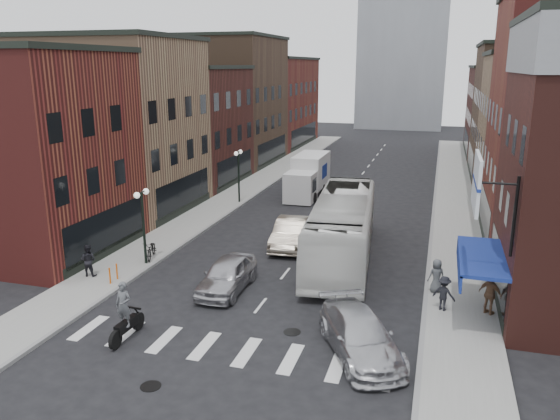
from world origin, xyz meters
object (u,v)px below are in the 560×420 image
object	(u,v)px
ped_left_solo	(88,260)
ped_right_b	(490,294)
motorcycle_rider	(125,313)
transit_bus	(343,227)
bike_rack	(113,274)
streetlamp_far	(239,166)
parked_bicycle	(151,249)
curb_car	(360,335)
ped_right_c	(436,276)
box_truck	(308,176)
sedan_left_near	(227,275)
ped_right_a	(444,293)
streetlamp_near	(143,213)
billboard_sign	(479,184)
sedan_left_far	(291,233)

from	to	relation	value
ped_left_solo	ped_right_b	xyz separation A→B (m)	(18.79, 1.06, 0.09)
motorcycle_rider	transit_bus	distance (m)	13.12
bike_rack	streetlamp_far	bearing A→B (deg)	89.31
parked_bicycle	motorcycle_rider	bearing A→B (deg)	-85.69
bike_rack	motorcycle_rider	size ratio (longest dim) A/B	0.34
curb_car	ped_right_c	distance (m)	6.89
streetlamp_far	box_truck	xyz separation A→B (m)	(4.43, 4.09, -1.31)
sedan_left_near	ped_right_a	distance (m)	9.79
bike_rack	parked_bicycle	distance (m)	3.50
ped_right_a	ped_right_c	xyz separation A→B (m)	(-0.34, 1.93, 0.03)
streetlamp_near	ped_right_b	bearing A→B (deg)	-4.47
box_truck	sedan_left_near	xyz separation A→B (m)	(0.93, -19.92, -0.82)
bike_rack	ped_right_b	size ratio (longest dim) A/B	0.45
parked_bicycle	ped_right_a	size ratio (longest dim) A/B	1.24
transit_bus	ped_left_solo	xyz separation A→B (m)	(-11.55, -6.45, -0.83)
motorcycle_rider	ped_right_a	distance (m)	13.15
billboard_sign	parked_bicycle	size ratio (longest dim) A/B	1.96
billboard_sign	motorcycle_rider	bearing A→B (deg)	-162.79
streetlamp_near	ped_right_a	size ratio (longest dim) A/B	2.71
sedan_left_near	streetlamp_near	bearing A→B (deg)	160.29
transit_bus	ped_left_solo	world-z (taller)	transit_bus
bike_rack	ped_left_solo	bearing A→B (deg)	168.98
box_truck	ped_right_c	bearing A→B (deg)	-59.65
billboard_sign	ped_right_a	xyz separation A→B (m)	(-0.85, 2.02, -5.22)
transit_bus	ped_right_b	distance (m)	9.06
streetlamp_far	bike_rack	xyz separation A→B (m)	(-0.20, -16.70, -2.36)
streetlamp_far	parked_bicycle	xyz separation A→B (m)	(-0.10, -13.20, -2.27)
motorcycle_rider	parked_bicycle	distance (m)	8.92
parked_bicycle	sedan_left_near	bearing A→B (deg)	-44.51
streetlamp_near	ped_left_solo	world-z (taller)	streetlamp_near
sedan_left_far	parked_bicycle	world-z (taller)	sedan_left_far
box_truck	sedan_left_far	xyz separation A→B (m)	(2.09, -12.83, -0.78)
streetlamp_far	ped_left_solo	world-z (taller)	streetlamp_far
sedan_left_near	transit_bus	bearing A→B (deg)	52.32
parked_bicycle	ped_left_solo	distance (m)	3.62
bike_rack	ped_right_a	world-z (taller)	ped_right_a
bike_rack	ped_right_b	world-z (taller)	ped_right_b
motorcycle_rider	sedan_left_near	world-z (taller)	motorcycle_rider
parked_bicycle	box_truck	bearing A→B (deg)	56.52
streetlamp_near	box_truck	size ratio (longest dim) A/B	0.55
sedan_left_near	ped_right_a	xyz separation A→B (m)	(9.78, 0.35, 0.13)
sedan_left_far	curb_car	bearing A→B (deg)	-67.69
billboard_sign	streetlamp_near	size ratio (longest dim) A/B	0.90
billboard_sign	curb_car	size ratio (longest dim) A/B	0.71
streetlamp_near	bike_rack	distance (m)	3.59
parked_bicycle	ped_right_c	size ratio (longest dim) A/B	1.20
box_truck	motorcycle_rider	distance (m)	25.52
streetlamp_far	ped_right_c	bearing A→B (deg)	-42.47
ped_right_a	ped_right_c	distance (m)	1.96
bike_rack	ped_right_c	bearing A→B (deg)	11.86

